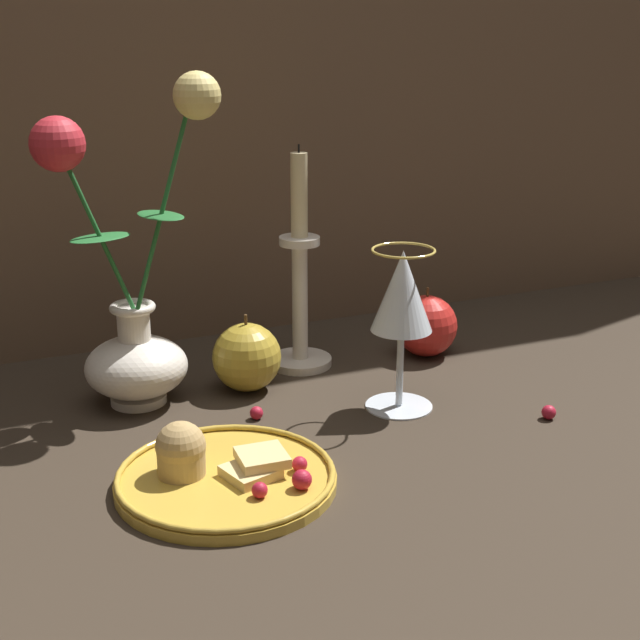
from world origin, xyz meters
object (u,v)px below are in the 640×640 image
vase (132,311)px  wine_glass (400,297)px  plate_with_pastries (220,472)px  apple_near_glass (247,357)px  apple_beside_vase (426,326)px  candlestick (300,291)px

vase → wine_glass: bearing=-24.5°
vase → plate_with_pastries: size_ratio=1.76×
apple_near_glass → plate_with_pastries: bearing=-115.3°
plate_with_pastries → apple_beside_vase: (0.35, 0.23, 0.03)m
plate_with_pastries → candlestick: size_ratio=0.75×
apple_near_glass → candlestick: bearing=29.0°
candlestick → plate_with_pastries: bearing=-125.9°
vase → apple_beside_vase: 0.39m
candlestick → apple_near_glass: 0.12m
wine_glass → candlestick: bearing=108.3°
vase → plate_with_pastries: 0.24m
vase → plate_with_pastries: vase is taller
apple_beside_vase → vase: bearing=-179.0°
wine_glass → apple_near_glass: 0.20m
vase → candlestick: vase is taller
plate_with_pastries → wine_glass: (0.24, 0.10, 0.12)m
wine_glass → apple_beside_vase: (0.11, 0.13, -0.09)m
plate_with_pastries → candlestick: bearing=54.1°
plate_with_pastries → vase: bearing=97.5°
vase → apple_near_glass: vase is taller
vase → apple_beside_vase: size_ratio=3.98×
vase → apple_near_glass: (0.13, -0.01, -0.07)m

